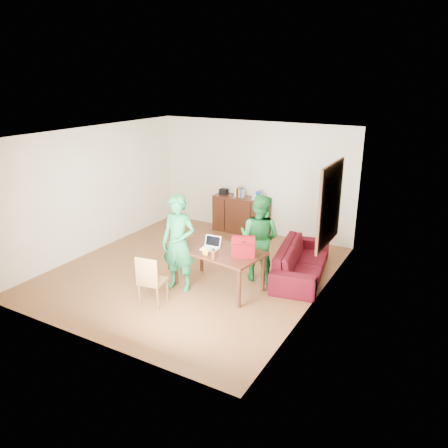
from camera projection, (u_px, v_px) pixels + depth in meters
The scene contains 10 objects.
room at pixel (195, 207), 8.37m from camera, with size 5.20×5.70×2.90m.
table at pixel (219, 254), 7.81m from camera, with size 1.71×1.11×0.75m.
chair at pixel (153, 290), 7.38m from camera, with size 0.46×0.44×0.89m.
person_near at pixel (179, 243), 7.70m from camera, with size 0.65×0.42×1.77m, color #166633.
person_far at pixel (260, 238), 8.11m from camera, with size 0.81×0.63×1.67m, color #156226.
laptop at pixel (210, 247), 7.78m from camera, with size 0.32×0.24×0.21m.
bananas at pixel (205, 254), 7.52m from camera, with size 0.15×0.09×0.06m, color gold, non-canonical shape.
bottle at pixel (213, 254), 7.35m from camera, with size 0.06×0.06×0.19m, color #5D2E15.
red_bag at pixel (243, 248), 7.45m from camera, with size 0.40×0.23×0.29m, color #6A0708.
sofa at pixel (302, 261), 8.41m from camera, with size 2.11×0.82×0.61m, color #380A07.
Camera 1 is at (4.43, -6.60, 3.70)m, focal length 35.00 mm.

